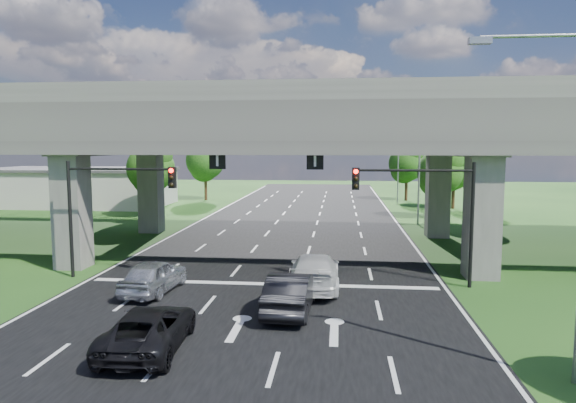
% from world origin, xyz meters
% --- Properties ---
extents(ground, '(160.00, 160.00, 0.00)m').
position_xyz_m(ground, '(0.00, 0.00, 0.00)').
color(ground, '#1C4114').
rests_on(ground, ground).
extents(road, '(18.00, 120.00, 0.03)m').
position_xyz_m(road, '(0.00, 10.00, 0.01)').
color(road, black).
rests_on(road, ground).
extents(overpass, '(80.00, 15.00, 10.00)m').
position_xyz_m(overpass, '(0.00, 12.00, 7.92)').
color(overpass, '#373532').
rests_on(overpass, ground).
extents(warehouse, '(20.00, 10.00, 4.00)m').
position_xyz_m(warehouse, '(-26.00, 35.00, 2.00)').
color(warehouse, '#9E9E99').
rests_on(warehouse, ground).
extents(signal_right, '(5.76, 0.54, 6.00)m').
position_xyz_m(signal_right, '(7.82, 3.94, 4.19)').
color(signal_right, black).
rests_on(signal_right, ground).
extents(signal_left, '(5.76, 0.54, 6.00)m').
position_xyz_m(signal_left, '(-7.82, 3.94, 4.19)').
color(signal_left, black).
rests_on(signal_left, ground).
extents(streetlight_near, '(3.38, 0.25, 10.00)m').
position_xyz_m(streetlight_near, '(10.10, -6.00, 5.85)').
color(streetlight_near, gray).
rests_on(streetlight_near, ground).
extents(streetlight_far, '(3.38, 0.25, 10.00)m').
position_xyz_m(streetlight_far, '(10.10, 24.00, 5.85)').
color(streetlight_far, gray).
rests_on(streetlight_far, ground).
extents(streetlight_beyond, '(3.38, 0.25, 10.00)m').
position_xyz_m(streetlight_beyond, '(10.10, 40.00, 5.85)').
color(streetlight_beyond, gray).
rests_on(streetlight_beyond, ground).
extents(tree_left_near, '(4.50, 4.50, 7.80)m').
position_xyz_m(tree_left_near, '(-13.95, 26.00, 4.82)').
color(tree_left_near, black).
rests_on(tree_left_near, ground).
extents(tree_left_mid, '(3.91, 3.90, 6.76)m').
position_xyz_m(tree_left_mid, '(-16.95, 34.00, 4.17)').
color(tree_left_mid, black).
rests_on(tree_left_mid, ground).
extents(tree_left_far, '(4.80, 4.80, 8.32)m').
position_xyz_m(tree_left_far, '(-12.95, 42.00, 5.14)').
color(tree_left_far, black).
rests_on(tree_left_far, ground).
extents(tree_right_near, '(4.20, 4.20, 7.28)m').
position_xyz_m(tree_right_near, '(13.05, 28.00, 4.50)').
color(tree_right_near, black).
rests_on(tree_right_near, ground).
extents(tree_right_mid, '(3.91, 3.90, 6.76)m').
position_xyz_m(tree_right_mid, '(16.05, 36.00, 4.17)').
color(tree_right_mid, black).
rests_on(tree_right_mid, ground).
extents(tree_right_far, '(4.50, 4.50, 7.80)m').
position_xyz_m(tree_right_far, '(12.05, 44.00, 4.82)').
color(tree_right_far, black).
rests_on(tree_right_far, ground).
extents(car_silver, '(2.16, 4.61, 1.53)m').
position_xyz_m(car_silver, '(-4.73, 1.57, 0.79)').
color(car_silver, silver).
rests_on(car_silver, road).
extents(car_dark, '(1.89, 4.93, 1.60)m').
position_xyz_m(car_dark, '(1.80, -0.56, 0.83)').
color(car_dark, black).
rests_on(car_dark, road).
extents(car_white, '(2.41, 5.70, 1.64)m').
position_xyz_m(car_white, '(2.60, 3.00, 0.85)').
color(car_white, '#BDBDBD').
rests_on(car_white, road).
extents(car_trailing, '(2.60, 5.14, 1.39)m').
position_xyz_m(car_trailing, '(-2.49, -4.91, 0.73)').
color(car_trailing, black).
rests_on(car_trailing, road).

